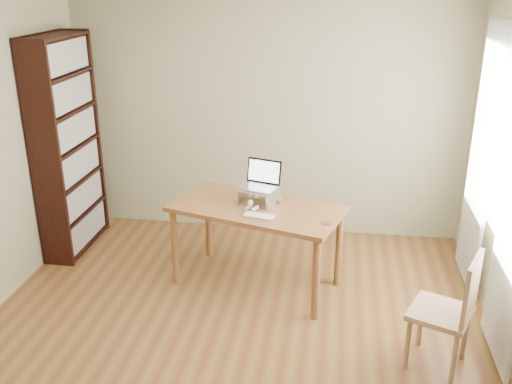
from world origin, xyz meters
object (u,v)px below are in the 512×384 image
bookshelf (67,146)px  cat (262,194)px  desk (257,217)px  laptop (259,180)px  keyboard (259,216)px  chair (452,307)px

bookshelf → cat: size_ratio=4.32×
desk → cat: (0.03, 0.11, 0.16)m
desk → cat: 0.20m
bookshelf → desk: bearing=-15.0°
laptop → keyboard: size_ratio=1.30×
cat → chair: bearing=-13.2°
bookshelf → keyboard: size_ratio=7.52×
laptop → keyboard: (0.05, -0.36, -0.18)m
keyboard → cat: 0.34m
desk → keyboard: bearing=-60.5°
bookshelf → chair: 3.72m
keyboard → cat: bearing=104.8°
desk → keyboard: size_ratio=5.64×
desk → keyboard: (0.05, -0.22, 0.10)m
desk → chair: 1.75m
bookshelf → keyboard: (1.96, -0.73, -0.29)m
keyboard → cat: cat is taller
keyboard → desk: bearing=113.7°
laptop → chair: 1.87m
laptop → bookshelf: bearing=-174.2°
chair → laptop: bearing=168.0°
desk → chair: size_ratio=1.78×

